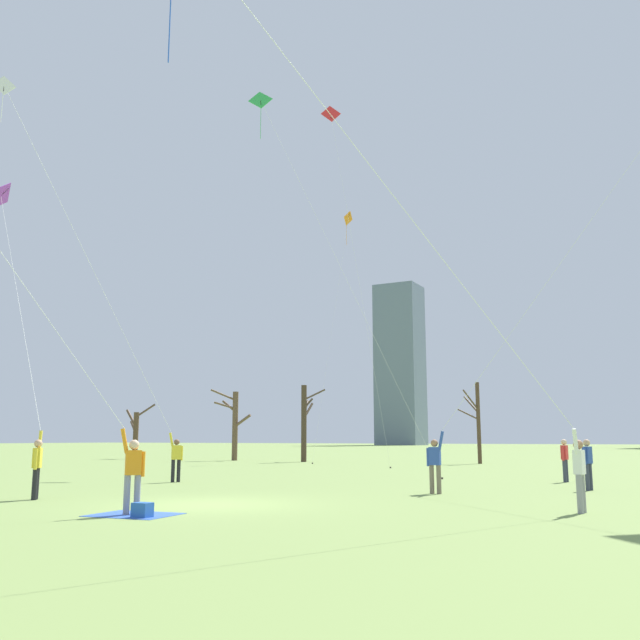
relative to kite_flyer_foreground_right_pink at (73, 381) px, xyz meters
The scene contains 17 objects.
ground_plane 4.81m from the kite_flyer_foreground_right_pink, 74.38° to the left, with size 400.00×400.00×0.00m, color #7A934C.
kite_flyer_foreground_right_pink is the anchor object (origin of this frame).
kite_flyer_far_back_blue 9.03m from the kite_flyer_foreground_right_pink, 22.23° to the left, with size 5.41×9.89×11.15m.
kite_flyer_midfield_right_yellow 12.62m from the kite_flyer_foreground_right_pink, 55.71° to the left, with size 9.52×3.42×14.46m.
kite_flyer_midfield_center_white 11.60m from the kite_flyer_foreground_right_pink, 121.68° to the left, with size 5.22×5.74×15.42m.
kite_flyer_midfield_left_purple 8.80m from the kite_flyer_foreground_right_pink, 148.17° to the left, with size 12.58×7.95×13.69m.
bystander_strolling_midfield 16.09m from the kite_flyer_foreground_right_pink, 55.90° to the left, with size 0.29×0.49×1.62m.
bystander_far_off_by_trees 19.05m from the kite_flyer_foreground_right_pink, 66.24° to the left, with size 0.24×0.51×1.62m.
distant_kite_drifting_right_red 30.12m from the kite_flyer_foreground_right_pink, 103.06° to the left, with size 3.45×2.01×21.79m.
distant_kite_high_overhead_green 17.30m from the kite_flyer_foreground_right_pink, 101.82° to the left, with size 6.51×5.18×16.36m.
distant_kite_drifting_left_orange 41.66m from the kite_flyer_foreground_right_pink, 106.52° to the left, with size 1.15×8.47×19.89m.
picnic_spot 3.20m from the kite_flyer_foreground_right_pink, 31.25° to the left, with size 1.93×1.58×0.31m.
bare_tree_right_of_center 35.39m from the kite_flyer_foreground_right_pink, 110.69° to the left, with size 1.79×2.05×5.47m.
bare_tree_far_right_edge 35.27m from the kite_flyer_foreground_right_pink, 90.79° to the left, with size 1.43×2.25×5.39m.
bare_tree_left_of_center 43.65m from the kite_flyer_foreground_right_pink, 130.70° to the left, with size 2.64×1.38×4.52m.
bare_tree_leftmost 38.23m from the kite_flyer_foreground_right_pink, 119.39° to the left, with size 2.85×1.63×5.40m.
skyline_slender_spire 164.31m from the kite_flyer_foreground_right_pink, 108.55° to the left, with size 10.87×9.59×40.91m.
Camera 1 is at (10.82, -14.60, 1.65)m, focal length 38.76 mm.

